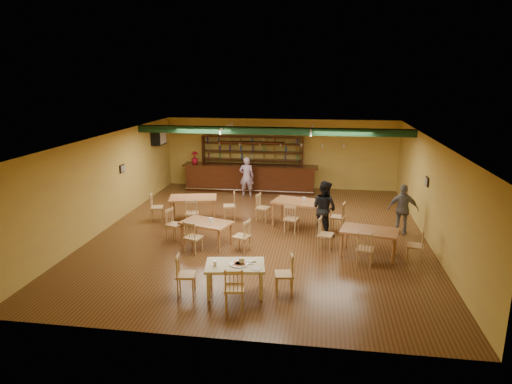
% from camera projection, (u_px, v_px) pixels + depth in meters
% --- Properties ---
extents(floor, '(12.00, 12.00, 0.00)m').
position_uv_depth(floor, '(261.00, 232.00, 14.21)').
color(floor, '#4F2B16').
rests_on(floor, ground).
extents(ceiling_beam, '(10.00, 0.30, 0.25)m').
position_uv_depth(ceiling_beam, '(272.00, 131.00, 16.18)').
color(ceiling_beam, '#113318').
rests_on(ceiling_beam, ceiling).
extents(track_rail_left, '(0.05, 2.50, 0.05)m').
position_uv_depth(track_rail_left, '(227.00, 126.00, 16.99)').
color(track_rail_left, silver).
rests_on(track_rail_left, ceiling).
extents(track_rail_right, '(0.05, 2.50, 0.05)m').
position_uv_depth(track_rail_right, '(312.00, 128.00, 16.53)').
color(track_rail_right, silver).
rests_on(track_rail_right, ceiling).
extents(ac_unit, '(0.34, 0.70, 0.48)m').
position_uv_depth(ac_unit, '(159.00, 138.00, 18.33)').
color(ac_unit, silver).
rests_on(ac_unit, wall_left).
extents(picture_left, '(0.04, 0.34, 0.28)m').
position_uv_depth(picture_left, '(122.00, 169.00, 15.45)').
color(picture_left, black).
rests_on(picture_left, wall_left).
extents(picture_right, '(0.04, 0.34, 0.28)m').
position_uv_depth(picture_right, '(427.00, 182.00, 13.56)').
color(picture_right, black).
rests_on(picture_right, wall_right).
extents(bar_counter, '(5.72, 0.85, 1.13)m').
position_uv_depth(bar_counter, '(250.00, 178.00, 19.17)').
color(bar_counter, '#34150A').
rests_on(bar_counter, ground).
extents(back_bar_hutch, '(4.42, 0.40, 2.28)m').
position_uv_depth(back_bar_hutch, '(252.00, 162.00, 19.63)').
color(back_bar_hutch, '#34150A').
rests_on(back_bar_hutch, ground).
extents(poinsettia, '(0.37, 0.37, 0.52)m').
position_uv_depth(poinsettia, '(195.00, 157.00, 19.31)').
color(poinsettia, '#AF1025').
rests_on(poinsettia, bar_counter).
extents(dining_table_a, '(1.74, 1.26, 0.79)m').
position_uv_depth(dining_table_a, '(193.00, 208.00, 15.40)').
color(dining_table_a, '#B06F3E').
rests_on(dining_table_a, ground).
extents(dining_table_b, '(1.87, 1.40, 0.83)m').
position_uv_depth(dining_table_b, '(299.00, 213.00, 14.76)').
color(dining_table_b, '#B06F3E').
rests_on(dining_table_b, ground).
extents(dining_table_c, '(1.61, 1.25, 0.71)m').
position_uv_depth(dining_table_c, '(207.00, 233.00, 13.06)').
color(dining_table_c, '#B06F3E').
rests_on(dining_table_c, ground).
extents(dining_table_d, '(1.65, 1.20, 0.75)m').
position_uv_depth(dining_table_d, '(369.00, 243.00, 12.28)').
color(dining_table_d, '#B06F3E').
rests_on(dining_table_d, ground).
extents(near_table, '(1.43, 1.04, 0.70)m').
position_uv_depth(near_table, '(235.00, 279.00, 10.16)').
color(near_table, beige).
rests_on(near_table, ground).
extents(pizza_tray, '(0.43, 0.43, 0.01)m').
position_uv_depth(pizza_tray, '(239.00, 264.00, 10.05)').
color(pizza_tray, silver).
rests_on(pizza_tray, near_table).
extents(parmesan_shaker, '(0.08, 0.08, 0.11)m').
position_uv_depth(parmesan_shaker, '(215.00, 263.00, 9.98)').
color(parmesan_shaker, '#EAE5C6').
rests_on(parmesan_shaker, near_table).
extents(napkin_stack, '(0.25, 0.24, 0.03)m').
position_uv_depth(napkin_stack, '(251.00, 261.00, 10.20)').
color(napkin_stack, white).
rests_on(napkin_stack, near_table).
extents(pizza_server, '(0.32, 0.11, 0.00)m').
position_uv_depth(pizza_server, '(246.00, 263.00, 10.08)').
color(pizza_server, silver).
rests_on(pizza_server, pizza_tray).
extents(side_plate, '(0.25, 0.25, 0.01)m').
position_uv_depth(side_plate, '(257.00, 269.00, 9.81)').
color(side_plate, white).
rests_on(side_plate, near_table).
extents(patron_bar, '(0.62, 0.43, 1.62)m').
position_uv_depth(patron_bar, '(247.00, 177.00, 18.32)').
color(patron_bar, '#794595').
rests_on(patron_bar, ground).
extents(patron_right_a, '(1.06, 1.04, 1.72)m').
position_uv_depth(patron_right_a, '(324.00, 208.00, 13.76)').
color(patron_right_a, black).
rests_on(patron_right_a, ground).
extents(patron_right_b, '(0.96, 0.49, 1.57)m').
position_uv_depth(patron_right_b, '(403.00, 209.00, 13.92)').
color(patron_right_b, gray).
rests_on(patron_right_b, ground).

